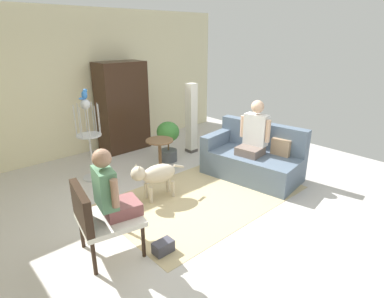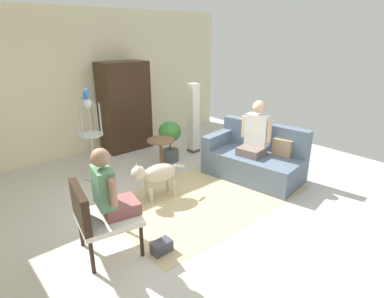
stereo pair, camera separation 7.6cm
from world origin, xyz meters
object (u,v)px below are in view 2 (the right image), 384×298
Objects in this scene: person_on_couch at (256,133)px; parrot at (86,94)px; couch at (254,159)px; round_end_table at (161,152)px; dog at (156,174)px; bird_cage_stand at (91,138)px; handbag at (162,247)px; column_lamp at (193,119)px; potted_plant at (170,138)px; person_on_armchair at (109,190)px; armoire_cabinet at (125,107)px; armchair at (97,214)px.

person_on_couch is 5.35× the size of parrot.
couch is 2.66× the size of round_end_table.
couch is at bearing -14.68° from dog.
bird_cage_stand reaches higher than handbag.
person_on_couch is at bearing -92.01° from column_lamp.
potted_plant reaches higher than round_end_table.
column_lamp is at bearing 87.99° from person_on_couch.
handbag is (-1.79, -2.16, -0.40)m from potted_plant.
person_on_couch is 1.13× the size of person_on_armchair.
person_on_couch reaches higher than round_end_table.
armoire_cabinet is at bearing 65.56° from handbag.
person_on_couch is 1.72m from potted_plant.
couch reaches higher than handbag.
potted_plant is at bearing 113.37° from couch.
column_lamp is (0.02, 1.61, 0.40)m from couch.
parrot is (0.00, -0.00, 0.75)m from bird_cage_stand.
column_lamp is at bearing 30.99° from armchair.
armchair is 1.40m from dog.
round_end_table is 0.45× the size of column_lamp.
parrot reaches higher than column_lamp.
person_on_armchair is at bearing -175.45° from couch.
armoire_cabinet is (0.84, 2.29, 0.53)m from dog.
handbag is (-0.32, -2.40, -1.40)m from parrot.
dog is at bearing -73.67° from bird_cage_stand.
armchair is 0.61× the size of column_lamp.
armchair is 2.15m from bird_cage_stand.
dog is 1.10× the size of potted_plant.
person_on_couch is 2.92m from armoire_cabinet.
dog is at bearing -73.86° from parrot.
round_end_table is (-1.17, 1.12, 0.10)m from couch.
column_lamp reaches higher than couch.
person_on_armchair is at bearing -122.82° from armoire_cabinet.
handbag is (-2.48, -2.24, -0.65)m from column_lamp.
armchair is at bearing -143.41° from potted_plant.
handbag is at bearing -129.65° from potted_plant.
bird_cage_stand reaches higher than potted_plant.
couch is 2.54m from handbag.
couch is 1.63m from round_end_table.
parrot is 0.72× the size of handbag.
armchair is 0.63× the size of bird_cage_stand.
dog is 0.60× the size of column_lamp.
bird_cage_stand reaches higher than person_on_couch.
potted_plant is 0.73m from column_lamp.
couch is at bearing 3.74° from armchair.
column_lamp is 6.12× the size of handbag.
parrot reaches higher than dog.
armoire_cabinet reaches higher than person_on_armchair.
round_end_table is 2.19m from handbag.
person_on_armchair is 2.17m from round_end_table.
bird_cage_stand is at bearing 145.95° from round_end_table.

